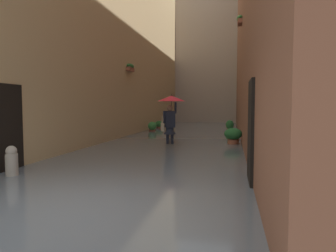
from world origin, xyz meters
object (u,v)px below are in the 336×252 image
Objects in this scene: person_wading at (171,109)px; potted_plant_near_right at (159,126)px; potted_plant_far_right at (152,127)px; potted_plant_near_left at (233,136)px; potted_plant_mid_left at (230,127)px; mooring_bollard at (12,165)px.

potted_plant_near_right is at bearing -73.57° from person_wading.
potted_plant_near_left is (-4.65, 5.30, 0.07)m from potted_plant_far_right.
potted_plant_mid_left reaches higher than potted_plant_near_left.
mooring_bollard is (2.27, 6.08, -1.14)m from person_wading.
potted_plant_far_right is 0.89× the size of mooring_bollard.
potted_plant_near_right is at bearing -57.75° from potted_plant_near_left.
person_wading reaches higher than mooring_bollard.
potted_plant_near_left is at bearing 122.25° from potted_plant_near_right.
potted_plant_near_left is (-0.17, 5.63, -0.00)m from potted_plant_mid_left.
potted_plant_far_right is 0.86× the size of potted_plant_mid_left.
potted_plant_far_right is at bearing -90.05° from mooring_bollard.
mooring_bollard is at bearing 54.76° from potted_plant_near_left.
potted_plant_far_right reaches higher than potted_plant_near_right.
person_wading is 3.15× the size of potted_plant_near_right.
potted_plant_mid_left is 1.03× the size of mooring_bollard.
person_wading is at bearing -110.43° from mooring_bollard.
mooring_bollard reaches higher than potted_plant_far_right.
potted_plant_near_right is 0.91× the size of potted_plant_far_right.
potted_plant_mid_left is at bearing -175.76° from potted_plant_far_right.
mooring_bollard is at bearing 69.57° from person_wading.
person_wading is 6.59m from mooring_bollard.
potted_plant_near_right is 5.02m from potted_plant_mid_left.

